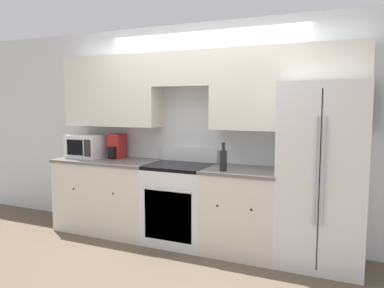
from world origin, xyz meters
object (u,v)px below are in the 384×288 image
bottle (223,160)px  refrigerator (323,175)px  microwave (88,146)px  oven_range (180,203)px

bottle → refrigerator: bearing=12.4°
refrigerator → microwave: size_ratio=4.08×
bottle → microwave: bearing=173.3°
bottle → oven_range: bearing=163.7°
refrigerator → bottle: size_ratio=6.14×
microwave → bottle: microwave is taller
oven_range → refrigerator: refrigerator is taller
refrigerator → microwave: 2.97m
refrigerator → microwave: refrigerator is taller
refrigerator → bottle: 1.01m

